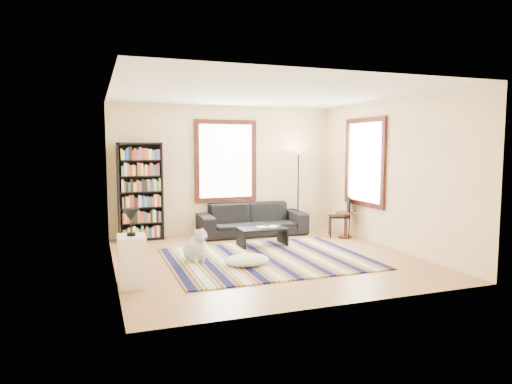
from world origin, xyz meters
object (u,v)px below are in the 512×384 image
object	(u,v)px
coffee_table	(262,237)
floor_cushion	(247,260)
sofa	(252,219)
white_cabinet	(132,261)
dog	(195,245)
side_table	(345,225)
bookshelf	(140,192)
floor_lamp	(298,190)
folding_chair	(339,217)

from	to	relation	value
coffee_table	floor_cushion	bearing A→B (deg)	-120.15
sofa	white_cabinet	bearing A→B (deg)	-131.94
dog	side_table	bearing A→B (deg)	-3.28
bookshelf	sofa	bearing A→B (deg)	-6.62
floor_cushion	floor_lamp	distance (m)	3.38
coffee_table	white_cabinet	size ratio (longest dim) A/B	1.29
white_cabinet	dog	xyz separation A→B (m)	(1.09, 1.00, -0.06)
bookshelf	white_cabinet	xyz separation A→B (m)	(-0.44, -3.16, -0.65)
sofa	coffee_table	xyz separation A→B (m)	(-0.19, -1.15, -0.16)
folding_chair	dog	xyz separation A→B (m)	(-3.36, -1.08, -0.14)
sofa	floor_cushion	size ratio (longest dim) A/B	3.16
bookshelf	side_table	bearing A→B (deg)	-17.04
bookshelf	floor_cushion	distance (m)	3.17
floor_lamp	side_table	bearing A→B (deg)	-61.24
coffee_table	floor_lamp	distance (m)	1.98
side_table	dog	distance (m)	3.53
sofa	bookshelf	xyz separation A→B (m)	(-2.33, 0.27, 0.66)
coffee_table	dog	world-z (taller)	dog
floor_lamp	folding_chair	bearing A→B (deg)	-59.34
white_cabinet	floor_cushion	bearing A→B (deg)	16.95
floor_lamp	folding_chair	xyz separation A→B (m)	(0.54, -0.91, -0.50)
floor_cushion	dog	distance (m)	0.93
sofa	dog	world-z (taller)	sofa
coffee_table	side_table	bearing A→B (deg)	5.11
sofa	dog	bearing A→B (deg)	-129.75
floor_cushion	dog	bearing A→B (deg)	143.99
floor_lamp	folding_chair	world-z (taller)	floor_lamp
sofa	white_cabinet	distance (m)	4.00
floor_cushion	floor_lamp	xyz separation A→B (m)	(2.08, 2.53, 0.84)
floor_cushion	white_cabinet	world-z (taller)	white_cabinet
floor_cushion	coffee_table	bearing A→B (deg)	59.85
folding_chair	dog	size ratio (longest dim) A/B	1.50
sofa	white_cabinet	xyz separation A→B (m)	(-2.76, -2.89, 0.01)
side_table	white_cabinet	bearing A→B (deg)	-156.99
coffee_table	white_cabinet	distance (m)	3.11
side_table	white_cabinet	xyz separation A→B (m)	(-4.50, -1.91, 0.08)
side_table	bookshelf	bearing A→B (deg)	162.96
side_table	dog	xyz separation A→B (m)	(-3.41, -0.91, 0.02)
bookshelf	coffee_table	world-z (taller)	bookshelf
white_cabinet	dog	distance (m)	1.48
coffee_table	folding_chair	xyz separation A→B (m)	(1.88, 0.34, 0.25)
bookshelf	side_table	distance (m)	4.31
coffee_table	dog	xyz separation A→B (m)	(-1.48, -0.74, 0.11)
side_table	dog	size ratio (longest dim) A/B	0.94
folding_chair	coffee_table	bearing A→B (deg)	-146.11
floor_lamp	dog	world-z (taller)	floor_lamp
folding_chair	dog	world-z (taller)	folding_chair
bookshelf	white_cabinet	bearing A→B (deg)	-97.88
floor_lamp	coffee_table	bearing A→B (deg)	-137.02
coffee_table	floor_cushion	xyz separation A→B (m)	(-0.74, -1.28, -0.09)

